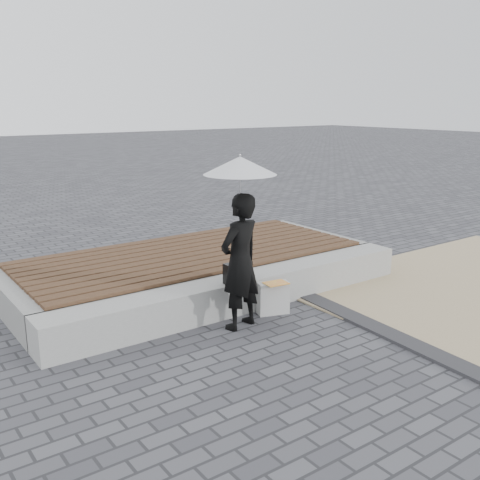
{
  "coord_description": "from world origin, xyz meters",
  "views": [
    {
      "loc": [
        -3.78,
        -3.59,
        2.45
      ],
      "look_at": [
        -0.38,
        1.12,
        1.0
      ],
      "focal_mm": 41.65,
      "sensor_mm": 36.0,
      "label": 1
    }
  ],
  "objects_px": {
    "woman": "(240,262)",
    "canvas_tote": "(273,298)",
    "handbag": "(238,272)",
    "parasol": "(240,166)",
    "seating_ledge": "(242,292)"
  },
  "relations": [
    {
      "from": "woman",
      "to": "canvas_tote",
      "type": "relative_size",
      "value": 3.91
    },
    {
      "from": "handbag",
      "to": "canvas_tote",
      "type": "distance_m",
      "value": 0.53
    },
    {
      "from": "seating_ledge",
      "to": "handbag",
      "type": "distance_m",
      "value": 0.41
    },
    {
      "from": "seating_ledge",
      "to": "parasol",
      "type": "distance_m",
      "value": 1.71
    },
    {
      "from": "woman",
      "to": "parasol",
      "type": "distance_m",
      "value": 1.04
    },
    {
      "from": "parasol",
      "to": "woman",
      "type": "bearing_deg",
      "value": 0.0
    },
    {
      "from": "handbag",
      "to": "canvas_tote",
      "type": "bearing_deg",
      "value": -30.88
    },
    {
      "from": "parasol",
      "to": "canvas_tote",
      "type": "distance_m",
      "value": 1.7
    },
    {
      "from": "seating_ledge",
      "to": "canvas_tote",
      "type": "height_order",
      "value": "seating_ledge"
    },
    {
      "from": "woman",
      "to": "canvas_tote",
      "type": "distance_m",
      "value": 0.79
    },
    {
      "from": "parasol",
      "to": "handbag",
      "type": "bearing_deg",
      "value": 58.25
    },
    {
      "from": "handbag",
      "to": "seating_ledge",
      "type": "bearing_deg",
      "value": 42.05
    },
    {
      "from": "woman",
      "to": "canvas_tote",
      "type": "height_order",
      "value": "woman"
    },
    {
      "from": "woman",
      "to": "handbag",
      "type": "height_order",
      "value": "woman"
    },
    {
      "from": "parasol",
      "to": "handbag",
      "type": "height_order",
      "value": "parasol"
    }
  ]
}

